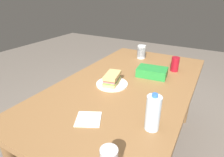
{
  "coord_description": "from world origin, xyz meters",
  "views": [
    {
      "loc": [
        1.15,
        0.52,
        1.35
      ],
      "look_at": [
        0.08,
        -0.08,
        0.77
      ],
      "focal_mm": 30.05,
      "sensor_mm": 36.0,
      "label": 1
    }
  ],
  "objects_px": {
    "sandwich": "(112,78)",
    "plastic_cup_stack": "(141,52)",
    "paper_plate": "(112,84)",
    "chip_bag": "(152,72)",
    "dining_table": "(127,93)",
    "water_bottle_tall": "(153,113)",
    "soda_can_red": "(175,64)"
  },
  "relations": [
    {
      "from": "sandwich",
      "to": "plastic_cup_stack",
      "type": "height_order",
      "value": "plastic_cup_stack"
    },
    {
      "from": "paper_plate",
      "to": "plastic_cup_stack",
      "type": "bearing_deg",
      "value": -176.77
    },
    {
      "from": "plastic_cup_stack",
      "to": "chip_bag",
      "type": "bearing_deg",
      "value": 32.34
    },
    {
      "from": "paper_plate",
      "to": "plastic_cup_stack",
      "type": "distance_m",
      "value": 0.68
    },
    {
      "from": "sandwich",
      "to": "dining_table",
      "type": "bearing_deg",
      "value": 137.72
    },
    {
      "from": "chip_bag",
      "to": "plastic_cup_stack",
      "type": "bearing_deg",
      "value": -63.78
    },
    {
      "from": "sandwich",
      "to": "water_bottle_tall",
      "type": "bearing_deg",
      "value": 51.89
    },
    {
      "from": "soda_can_red",
      "to": "chip_bag",
      "type": "height_order",
      "value": "soda_can_red"
    },
    {
      "from": "chip_bag",
      "to": "soda_can_red",
      "type": "bearing_deg",
      "value": -129.65
    },
    {
      "from": "paper_plate",
      "to": "water_bottle_tall",
      "type": "relative_size",
      "value": 1.16
    },
    {
      "from": "paper_plate",
      "to": "chip_bag",
      "type": "bearing_deg",
      "value": 145.16
    },
    {
      "from": "sandwich",
      "to": "plastic_cup_stack",
      "type": "bearing_deg",
      "value": -176.56
    },
    {
      "from": "paper_plate",
      "to": "plastic_cup_stack",
      "type": "xyz_separation_m",
      "value": [
        -0.67,
        -0.04,
        0.06
      ]
    },
    {
      "from": "paper_plate",
      "to": "soda_can_red",
      "type": "height_order",
      "value": "soda_can_red"
    },
    {
      "from": "paper_plate",
      "to": "soda_can_red",
      "type": "xyz_separation_m",
      "value": [
        -0.49,
        0.34,
        0.06
      ]
    },
    {
      "from": "sandwich",
      "to": "soda_can_red",
      "type": "height_order",
      "value": "soda_can_red"
    },
    {
      "from": "plastic_cup_stack",
      "to": "water_bottle_tall",
      "type": "bearing_deg",
      "value": 24.15
    },
    {
      "from": "plastic_cup_stack",
      "to": "dining_table",
      "type": "bearing_deg",
      "value": 11.48
    },
    {
      "from": "sandwich",
      "to": "soda_can_red",
      "type": "distance_m",
      "value": 0.6
    },
    {
      "from": "paper_plate",
      "to": "water_bottle_tall",
      "type": "xyz_separation_m",
      "value": [
        0.32,
        0.41,
        0.09
      ]
    },
    {
      "from": "plastic_cup_stack",
      "to": "sandwich",
      "type": "bearing_deg",
      "value": 3.44
    },
    {
      "from": "chip_bag",
      "to": "paper_plate",
      "type": "bearing_deg",
      "value": 49.04
    },
    {
      "from": "dining_table",
      "to": "plastic_cup_stack",
      "type": "distance_m",
      "value": 0.62
    },
    {
      "from": "soda_can_red",
      "to": "chip_bag",
      "type": "relative_size",
      "value": 0.53
    },
    {
      "from": "soda_can_red",
      "to": "plastic_cup_stack",
      "type": "distance_m",
      "value": 0.41
    },
    {
      "from": "soda_can_red",
      "to": "chip_bag",
      "type": "distance_m",
      "value": 0.24
    },
    {
      "from": "sandwich",
      "to": "chip_bag",
      "type": "relative_size",
      "value": 0.85
    },
    {
      "from": "paper_plate",
      "to": "chip_bag",
      "type": "relative_size",
      "value": 1.0
    },
    {
      "from": "dining_table",
      "to": "chip_bag",
      "type": "distance_m",
      "value": 0.27
    },
    {
      "from": "water_bottle_tall",
      "to": "plastic_cup_stack",
      "type": "height_order",
      "value": "water_bottle_tall"
    },
    {
      "from": "water_bottle_tall",
      "to": "sandwich",
      "type": "bearing_deg",
      "value": -128.11
    },
    {
      "from": "water_bottle_tall",
      "to": "plastic_cup_stack",
      "type": "xyz_separation_m",
      "value": [
        -0.99,
        -0.45,
        -0.03
      ]
    }
  ]
}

